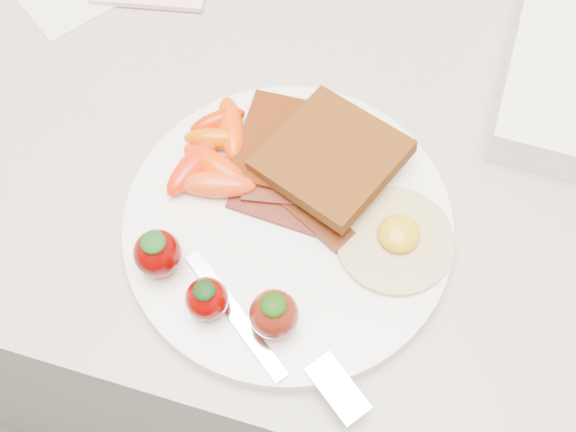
# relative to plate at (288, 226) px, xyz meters

# --- Properties ---
(counter) EXTENTS (2.00, 0.60, 0.90)m
(counter) POSITION_rel_plate_xyz_m (-0.02, 0.14, -0.46)
(counter) COLOR gray
(counter) RESTS_ON ground
(plate) EXTENTS (0.27, 0.27, 0.02)m
(plate) POSITION_rel_plate_xyz_m (0.00, 0.00, 0.00)
(plate) COLOR white
(plate) RESTS_ON counter
(toast_lower) EXTENTS (0.09, 0.09, 0.01)m
(toast_lower) POSITION_rel_plate_xyz_m (-0.01, 0.06, 0.02)
(toast_lower) COLOR black
(toast_lower) RESTS_ON plate
(toast_upper) EXTENTS (0.13, 0.13, 0.02)m
(toast_upper) POSITION_rel_plate_xyz_m (0.02, 0.06, 0.03)
(toast_upper) COLOR black
(toast_upper) RESTS_ON toast_lower
(fried_egg) EXTENTS (0.12, 0.12, 0.02)m
(fried_egg) POSITION_rel_plate_xyz_m (0.09, 0.01, 0.01)
(fried_egg) COLOR beige
(fried_egg) RESTS_ON plate
(bacon_strips) EXTENTS (0.11, 0.06, 0.01)m
(bacon_strips) POSITION_rel_plate_xyz_m (0.00, 0.01, 0.01)
(bacon_strips) COLOR #310603
(bacon_strips) RESTS_ON plate
(baby_carrots) EXTENTS (0.08, 0.11, 0.02)m
(baby_carrots) POSITION_rel_plate_xyz_m (-0.08, 0.04, 0.02)
(baby_carrots) COLOR #C15400
(baby_carrots) RESTS_ON plate
(strawberries) EXTENTS (0.14, 0.06, 0.05)m
(strawberries) POSITION_rel_plate_xyz_m (-0.04, -0.08, 0.03)
(strawberries) COLOR #5D0000
(strawberries) RESTS_ON plate
(fork) EXTENTS (0.17, 0.10, 0.00)m
(fork) POSITION_rel_plate_xyz_m (0.02, -0.10, 0.01)
(fork) COLOR white
(fork) RESTS_ON plate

